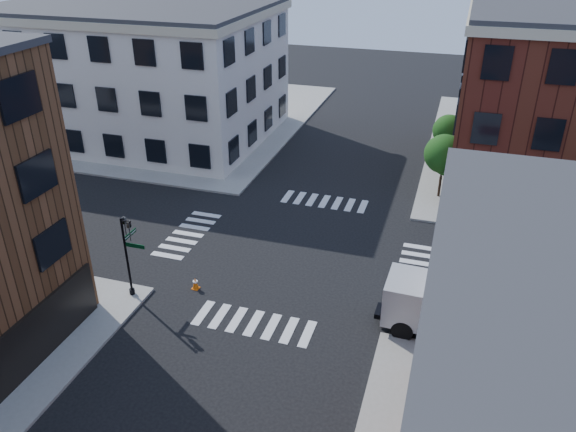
{
  "coord_description": "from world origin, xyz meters",
  "views": [
    {
      "loc": [
        8.08,
        -27.16,
        17.3
      ],
      "look_at": [
        -0.35,
        -0.36,
        2.5
      ],
      "focal_mm": 35.0,
      "sensor_mm": 36.0,
      "label": 1
    }
  ],
  "objects": [
    {
      "name": "sidewalk_nw",
      "position": [
        -21.0,
        21.0,
        0.07
      ],
      "size": [
        30.0,
        30.0,
        0.15
      ],
      "primitive_type": "cube",
      "color": "gray",
      "rests_on": "ground"
    },
    {
      "name": "signal_pole",
      "position": [
        -6.72,
        -6.68,
        2.86
      ],
      "size": [
        1.29,
        1.24,
        4.6
      ],
      "color": "black",
      "rests_on": "ground"
    },
    {
      "name": "ground",
      "position": [
        0.0,
        0.0,
        0.0
      ],
      "size": [
        120.0,
        120.0,
        0.0
      ],
      "primitive_type": "plane",
      "color": "black",
      "rests_on": "ground"
    },
    {
      "name": "building_nw",
      "position": [
        -19.0,
        16.0,
        5.5
      ],
      "size": [
        22.0,
        16.0,
        11.0
      ],
      "primitive_type": "cube",
      "color": "silver",
      "rests_on": "ground"
    },
    {
      "name": "tree_near",
      "position": [
        7.56,
        9.98,
        3.16
      ],
      "size": [
        2.69,
        2.69,
        4.49
      ],
      "color": "black",
      "rests_on": "ground"
    },
    {
      "name": "traffic_cone",
      "position": [
        -3.97,
        -5.19,
        0.33
      ],
      "size": [
        0.41,
        0.41,
        0.68
      ],
      "rotation": [
        0.0,
        0.0,
        -0.11
      ],
      "color": "#FC660B",
      "rests_on": "ground"
    },
    {
      "name": "tree_far",
      "position": [
        7.56,
        15.98,
        2.87
      ],
      "size": [
        2.43,
        2.43,
        4.07
      ],
      "color": "black",
      "rests_on": "ground"
    },
    {
      "name": "box_truck",
      "position": [
        10.2,
        -5.0,
        1.95
      ],
      "size": [
        8.38,
        2.76,
        3.76
      ],
      "rotation": [
        0.0,
        0.0,
        -0.03
      ],
      "color": "silver",
      "rests_on": "ground"
    }
  ]
}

